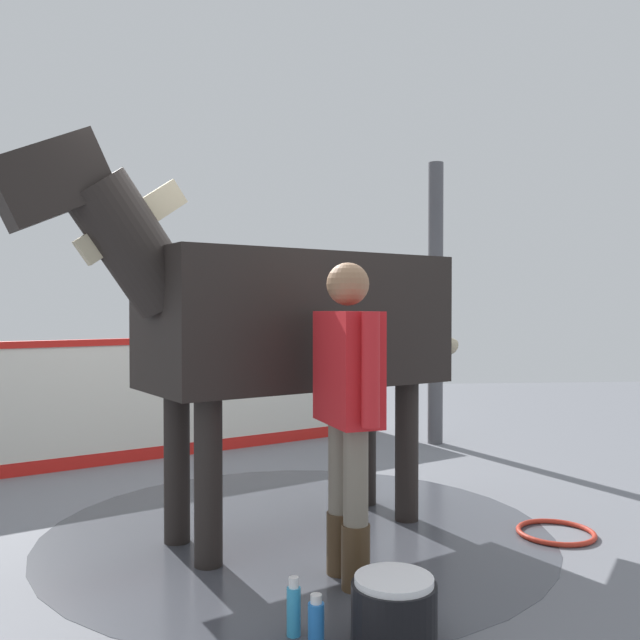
# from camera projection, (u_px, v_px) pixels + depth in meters

# --- Properties ---
(ground_plane) EXTENTS (16.00, 16.00, 0.02)m
(ground_plane) POSITION_uv_depth(u_px,v_px,m) (247.00, 520.00, 4.68)
(ground_plane) COLOR slate
(wet_patch) EXTENTS (3.27, 3.27, 0.00)m
(wet_patch) POSITION_uv_depth(u_px,v_px,m) (298.00, 530.00, 4.42)
(wet_patch) COLOR #42444C
(wet_patch) RESTS_ON ground
(barrier_wall) EXTENTS (4.74, 2.64, 1.17)m
(barrier_wall) POSITION_uv_depth(u_px,v_px,m) (157.00, 402.00, 6.54)
(barrier_wall) COLOR silver
(barrier_wall) RESTS_ON ground
(roof_post_far) EXTENTS (0.16, 0.16, 3.00)m
(roof_post_far) POSITION_uv_depth(u_px,v_px,m) (436.00, 303.00, 7.25)
(roof_post_far) COLOR #4C4C51
(roof_post_far) RESTS_ON ground
(horse) EXTENTS (2.96, 1.84, 2.40)m
(horse) POSITION_uv_depth(u_px,v_px,m) (281.00, 320.00, 4.33)
(horse) COLOR black
(horse) RESTS_ON ground
(handler) EXTENTS (0.34, 0.66, 1.69)m
(handler) POSITION_uv_depth(u_px,v_px,m) (348.00, 397.00, 3.59)
(handler) COLOR #47331E
(handler) RESTS_ON ground
(wash_bucket) EXTENTS (0.37, 0.37, 0.30)m
(wash_bucket) POSITION_uv_depth(u_px,v_px,m) (394.00, 612.00, 2.92)
(wash_bucket) COLOR black
(wash_bucket) RESTS_ON ground
(bottle_shampoo) EXTENTS (0.06, 0.06, 0.26)m
(bottle_shampoo) POSITION_uv_depth(u_px,v_px,m) (294.00, 609.00, 3.00)
(bottle_shampoo) COLOR #3399CC
(bottle_shampoo) RESTS_ON ground
(bottle_spray) EXTENTS (0.07, 0.07, 0.21)m
(bottle_spray) POSITION_uv_depth(u_px,v_px,m) (316.00, 621.00, 2.94)
(bottle_spray) COLOR blue
(bottle_spray) RESTS_ON ground
(hose_coil) EXTENTS (0.50, 0.50, 0.03)m
(hose_coil) POSITION_uv_depth(u_px,v_px,m) (556.00, 532.00, 4.34)
(hose_coil) COLOR #B72D1E
(hose_coil) RESTS_ON ground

